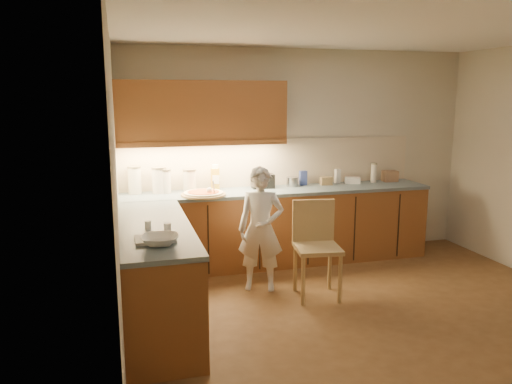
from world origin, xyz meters
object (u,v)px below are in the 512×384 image
(oil_jug, at_px, (215,178))
(pizza_on_board, at_px, (204,194))
(child, at_px, (261,229))
(toaster, at_px, (263,181))
(wooden_chair, at_px, (316,241))

(oil_jug, bearing_deg, pizza_on_board, -121.89)
(oil_jug, bearing_deg, child, -72.28)
(pizza_on_board, height_order, child, child)
(oil_jug, height_order, toaster, oil_jug)
(toaster, bearing_deg, child, -103.75)
(pizza_on_board, bearing_deg, toaster, 19.34)
(pizza_on_board, relative_size, child, 0.39)
(child, bearing_deg, toaster, 92.71)
(pizza_on_board, height_order, toaster, pizza_on_board)
(wooden_chair, distance_m, toaster, 1.28)
(pizza_on_board, bearing_deg, oil_jug, 58.11)
(oil_jug, bearing_deg, wooden_chair, -56.82)
(child, xyz_separation_m, wooden_chair, (0.50, -0.29, -0.09))
(pizza_on_board, xyz_separation_m, oil_jug, (0.19, 0.31, 0.12))
(child, bearing_deg, pizza_on_board, 148.56)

